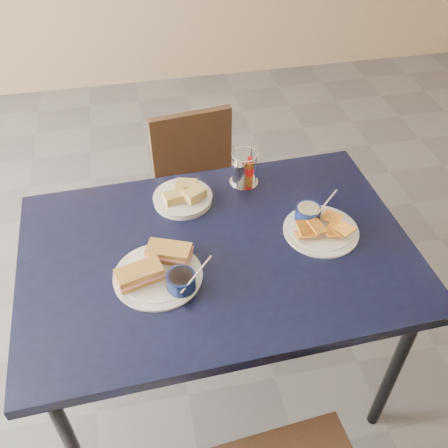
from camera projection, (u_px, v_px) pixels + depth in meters
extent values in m
plane|color=#545459|center=(178.00, 333.00, 2.30)|extent=(6.00, 6.00, 0.00)
cube|color=black|center=(218.00, 253.00, 1.66)|extent=(1.31, 0.90, 0.04)
cylinder|color=black|center=(68.00, 437.00, 1.59)|extent=(0.04, 0.04, 0.71)
cylinder|color=black|center=(393.00, 372.00, 1.75)|extent=(0.04, 0.04, 0.71)
cylinder|color=black|center=(71.00, 277.00, 2.08)|extent=(0.04, 0.04, 0.71)
cylinder|color=black|center=(325.00, 238.00, 2.25)|extent=(0.04, 0.04, 0.71)
cube|color=black|center=(204.00, 208.00, 2.35)|extent=(0.42, 0.41, 0.04)
cylinder|color=black|center=(179.00, 264.00, 2.36)|extent=(0.03, 0.03, 0.37)
cylinder|color=black|center=(241.00, 254.00, 2.41)|extent=(0.03, 0.03, 0.37)
cylinder|color=black|center=(171.00, 223.00, 2.57)|extent=(0.03, 0.03, 0.37)
cylinder|color=black|center=(229.00, 215.00, 2.61)|extent=(0.03, 0.03, 0.37)
cube|color=black|center=(196.00, 150.00, 2.32)|extent=(0.38, 0.08, 0.40)
cylinder|color=white|center=(158.00, 276.00, 1.56)|extent=(0.28, 0.28, 0.01)
cylinder|color=white|center=(158.00, 274.00, 1.55)|extent=(0.23, 0.23, 0.00)
cube|color=#B78841|center=(140.00, 274.00, 1.52)|extent=(0.15, 0.10, 0.04)
cube|color=pink|center=(140.00, 275.00, 1.52)|extent=(0.16, 0.11, 0.01)
cube|color=#B78841|center=(169.00, 252.00, 1.59)|extent=(0.16, 0.12, 0.04)
cube|color=pink|center=(169.00, 253.00, 1.59)|extent=(0.16, 0.13, 0.01)
cylinder|color=#0A1238|center=(181.00, 281.00, 1.50)|extent=(0.09, 0.09, 0.05)
cylinder|color=black|center=(181.00, 278.00, 1.49)|extent=(0.08, 0.08, 0.01)
cylinder|color=silver|center=(196.00, 274.00, 1.46)|extent=(0.11, 0.07, 0.08)
cylinder|color=white|center=(321.00, 231.00, 1.71)|extent=(0.26, 0.26, 0.01)
cylinder|color=white|center=(321.00, 229.00, 1.70)|extent=(0.21, 0.21, 0.00)
cube|color=orange|center=(331.00, 233.00, 1.68)|extent=(0.05, 0.07, 0.02)
cube|color=orange|center=(335.00, 231.00, 1.68)|extent=(0.06, 0.08, 0.01)
cube|color=orange|center=(305.00, 235.00, 1.66)|extent=(0.07, 0.05, 0.02)
cube|color=orange|center=(304.00, 231.00, 1.67)|extent=(0.05, 0.07, 0.03)
cube|color=orange|center=(338.00, 229.00, 1.67)|extent=(0.07, 0.08, 0.02)
cube|color=orange|center=(332.00, 218.00, 1.70)|extent=(0.08, 0.08, 0.02)
cube|color=orange|center=(317.00, 228.00, 1.66)|extent=(0.06, 0.07, 0.02)
cube|color=orange|center=(344.00, 231.00, 1.64)|extent=(0.06, 0.08, 0.03)
cylinder|color=#0A1238|center=(308.00, 213.00, 1.72)|extent=(0.09, 0.09, 0.05)
cylinder|color=beige|center=(308.00, 210.00, 1.71)|extent=(0.08, 0.08, 0.01)
cylinder|color=silver|center=(324.00, 206.00, 1.69)|extent=(0.11, 0.07, 0.08)
cylinder|color=white|center=(183.00, 199.00, 1.82)|extent=(0.21, 0.21, 0.02)
cylinder|color=white|center=(183.00, 197.00, 1.81)|extent=(0.17, 0.17, 0.00)
cube|color=tan|center=(175.00, 198.00, 1.78)|extent=(0.08, 0.06, 0.03)
cube|color=tan|center=(187.00, 186.00, 1.82)|extent=(0.09, 0.07, 0.03)
cube|color=tan|center=(195.00, 194.00, 1.78)|extent=(0.09, 0.08, 0.03)
cylinder|color=silver|center=(244.00, 182.00, 1.90)|extent=(0.11, 0.11, 0.01)
cylinder|color=silver|center=(251.00, 161.00, 1.89)|extent=(0.01, 0.01, 0.13)
cylinder|color=silver|center=(233.00, 163.00, 1.88)|extent=(0.01, 0.01, 0.13)
cylinder|color=silver|center=(237.00, 174.00, 1.83)|extent=(0.01, 0.01, 0.13)
cylinder|color=silver|center=(255.00, 172.00, 1.84)|extent=(0.01, 0.01, 0.13)
torus|color=silver|center=(245.00, 154.00, 1.82)|extent=(0.10, 0.10, 0.00)
cylinder|color=silver|center=(238.00, 173.00, 1.87)|extent=(0.05, 0.05, 0.08)
cone|color=silver|center=(239.00, 161.00, 1.83)|extent=(0.04, 0.04, 0.02)
cylinder|color=brown|center=(249.00, 171.00, 1.88)|extent=(0.03, 0.03, 0.08)
cylinder|color=#A60B09|center=(249.00, 171.00, 1.88)|extent=(0.03, 0.03, 0.03)
cylinder|color=#A60B09|center=(250.00, 160.00, 1.85)|extent=(0.02, 0.02, 0.02)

